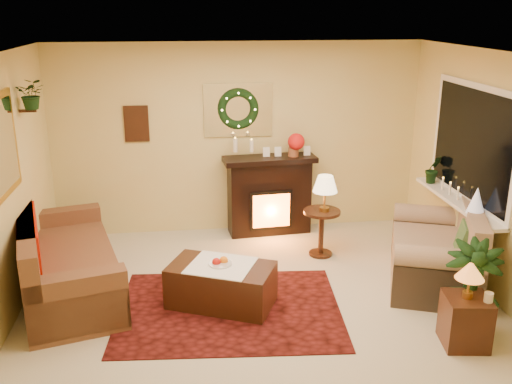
{
  "coord_description": "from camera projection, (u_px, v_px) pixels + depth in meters",
  "views": [
    {
      "loc": [
        -0.74,
        -5.35,
        3.02
      ],
      "look_at": [
        0.0,
        0.35,
        1.15
      ],
      "focal_mm": 40.0,
      "sensor_mm": 36.0,
      "label": 1
    }
  ],
  "objects": [
    {
      "name": "floor",
      "position": [
        260.0,
        305.0,
        6.07
      ],
      "size": [
        5.0,
        5.0,
        0.0
      ],
      "primitive_type": "plane",
      "color": "beige",
      "rests_on": "ground"
    },
    {
      "name": "ceiling",
      "position": [
        261.0,
        55.0,
        5.27
      ],
      "size": [
        5.0,
        5.0,
        0.0
      ],
      "primitive_type": "plane",
      "color": "white",
      "rests_on": "ground"
    },
    {
      "name": "wall_back",
      "position": [
        238.0,
        139.0,
        7.79
      ],
      "size": [
        5.0,
        5.0,
        0.0
      ],
      "primitive_type": "plane",
      "color": "#EFD88C",
      "rests_on": "ground"
    },
    {
      "name": "wall_front",
      "position": [
        310.0,
        297.0,
        3.55
      ],
      "size": [
        5.0,
        5.0,
        0.0
      ],
      "primitive_type": "plane",
      "color": "#EFD88C",
      "rests_on": "ground"
    },
    {
      "name": "wall_right",
      "position": [
        496.0,
        179.0,
        5.97
      ],
      "size": [
        4.5,
        4.5,
        0.0
      ],
      "primitive_type": "plane",
      "color": "#EFD88C",
      "rests_on": "ground"
    },
    {
      "name": "area_rug",
      "position": [
        230.0,
        309.0,
        5.96
      ],
      "size": [
        2.43,
        1.9,
        0.01
      ],
      "primitive_type": "cube",
      "rotation": [
        0.0,
        0.0,
        -0.08
      ],
      "color": "#540C13",
      "rests_on": "floor"
    },
    {
      "name": "sofa",
      "position": [
        68.0,
        256.0,
        6.21
      ],
      "size": [
        1.45,
        2.31,
        0.92
      ],
      "primitive_type": "cube",
      "rotation": [
        0.0,
        0.0,
        0.26
      ],
      "color": "brown",
      "rests_on": "floor"
    },
    {
      "name": "red_throw",
      "position": [
        65.0,
        248.0,
        6.37
      ],
      "size": [
        0.73,
        1.18,
        0.02
      ],
      "primitive_type": "cube",
      "color": "red",
      "rests_on": "sofa"
    },
    {
      "name": "fireplace",
      "position": [
        269.0,
        195.0,
        7.87
      ],
      "size": [
        1.14,
        0.45,
        1.02
      ],
      "primitive_type": "cube",
      "rotation": [
        0.0,
        0.0,
        0.08
      ],
      "color": "black",
      "rests_on": "floor"
    },
    {
      "name": "poinsettia",
      "position": [
        296.0,
        142.0,
        7.63
      ],
      "size": [
        0.23,
        0.23,
        0.23
      ],
      "primitive_type": "sphere",
      "color": "red",
      "rests_on": "fireplace"
    },
    {
      "name": "mantel_candle_a",
      "position": [
        235.0,
        145.0,
        7.61
      ],
      "size": [
        0.06,
        0.06,
        0.19
      ],
      "primitive_type": "cylinder",
      "color": "white",
      "rests_on": "fireplace"
    },
    {
      "name": "mantel_candle_b",
      "position": [
        252.0,
        146.0,
        7.57
      ],
      "size": [
        0.05,
        0.05,
        0.16
      ],
      "primitive_type": "cylinder",
      "color": "white",
      "rests_on": "fireplace"
    },
    {
      "name": "mantel_mirror",
      "position": [
        238.0,
        110.0,
        7.65
      ],
      "size": [
        0.92,
        0.02,
        0.72
      ],
      "primitive_type": "cube",
      "color": "white",
      "rests_on": "wall_back"
    },
    {
      "name": "wreath",
      "position": [
        238.0,
        109.0,
        7.6
      ],
      "size": [
        0.55,
        0.11,
        0.55
      ],
      "primitive_type": "torus",
      "rotation": [
        1.57,
        0.0,
        0.0
      ],
      "color": "#194719",
      "rests_on": "wall_back"
    },
    {
      "name": "wall_art",
      "position": [
        137.0,
        124.0,
        7.53
      ],
      "size": [
        0.32,
        0.03,
        0.48
      ],
      "primitive_type": "cube",
      "color": "#381E11",
      "rests_on": "wall_back"
    },
    {
      "name": "gold_mirror",
      "position": [
        3.0,
        145.0,
        5.51
      ],
      "size": [
        0.03,
        0.84,
        1.0
      ],
      "primitive_type": "cube",
      "color": "gold",
      "rests_on": "wall_left"
    },
    {
      "name": "hanging_plant",
      "position": [
        34.0,
        109.0,
        6.16
      ],
      "size": [
        0.33,
        0.28,
        0.36
      ],
      "primitive_type": "imported",
      "color": "#194719",
      "rests_on": "wall_left"
    },
    {
      "name": "loveseat",
      "position": [
        435.0,
        246.0,
        6.51
      ],
      "size": [
        1.42,
        1.81,
        0.92
      ],
      "primitive_type": "cube",
      "rotation": [
        0.0,
        0.0,
        -0.36
      ],
      "color": "#9D7C61",
      "rests_on": "floor"
    },
    {
      "name": "window_frame",
      "position": [
        472.0,
        144.0,
        6.41
      ],
      "size": [
        0.03,
        1.86,
        1.36
      ],
      "primitive_type": "cube",
      "color": "white",
      "rests_on": "wall_right"
    },
    {
      "name": "window_glass",
      "position": [
        471.0,
        144.0,
        6.41
      ],
      "size": [
        0.02,
        1.7,
        1.22
      ],
      "primitive_type": "cube",
      "color": "black",
      "rests_on": "wall_right"
    },
    {
      "name": "window_sill",
      "position": [
        457.0,
        201.0,
        6.61
      ],
      "size": [
        0.22,
        1.86,
        0.04
      ],
      "primitive_type": "cube",
      "color": "white",
      "rests_on": "wall_right"
    },
    {
      "name": "mini_tree",
      "position": [
        476.0,
        200.0,
        6.13
      ],
      "size": [
        0.19,
        0.19,
        0.29
      ],
      "primitive_type": "cone",
      "color": "white",
      "rests_on": "window_sill"
    },
    {
      "name": "sill_plant",
      "position": [
        433.0,
        168.0,
        7.18
      ],
      "size": [
        0.26,
        0.21,
        0.47
      ],
      "primitive_type": "imported",
      "color": "black",
      "rests_on": "window_sill"
    },
    {
      "name": "side_table_round",
      "position": [
        321.0,
        231.0,
        7.19
      ],
      "size": [
        0.52,
        0.52,
        0.6
      ],
      "primitive_type": "cylinder",
      "rotation": [
        0.0,
        0.0,
        -0.13
      ],
      "color": "#341A10",
      "rests_on": "floor"
    },
    {
      "name": "lamp_cream",
      "position": [
        325.0,
        190.0,
        7.0
      ],
      "size": [
        0.31,
        0.31,
        0.47
      ],
      "primitive_type": "cone",
      "color": "beige",
      "rests_on": "side_table_round"
    },
    {
      "name": "end_table_square",
      "position": [
        466.0,
        318.0,
        5.28
      ],
      "size": [
        0.45,
        0.45,
        0.49
      ],
      "primitive_type": "cube",
      "rotation": [
        0.0,
        0.0,
        -0.15
      ],
      "color": "#4B2A19",
      "rests_on": "floor"
    },
    {
      "name": "lamp_tiffany",
      "position": [
        470.0,
        272.0,
        5.14
      ],
      "size": [
        0.26,
        0.26,
        0.38
      ],
      "primitive_type": "cone",
      "color": "orange",
      "rests_on": "end_table_square"
    },
    {
      "name": "coffee_table",
      "position": [
        221.0,
        287.0,
        6.01
      ],
      "size": [
        1.22,
        0.98,
        0.45
      ],
      "primitive_type": "cube",
      "rotation": [
        0.0,
        0.0,
        -0.42
      ],
      "color": "#452514",
      "rests_on": "floor"
    },
    {
      "name": "fruit_bowl",
      "position": [
        220.0,
        265.0,
        5.95
      ],
      "size": [
        0.25,
        0.25,
        0.06
      ],
      "primitive_type": "cylinder",
      "color": "beige",
      "rests_on": "coffee_table"
    },
    {
      "name": "floor_palm",
      "position": [
        470.0,
        293.0,
        5.38
      ],
      "size": [
        2.12,
        2.12,
        2.86
      ],
      "primitive_type": "imported",
      "rotation": [
        0.0,
        0.0,
        -0.42
      ],
      "color": "#1B3A19",
      "rests_on": "floor"
    }
  ]
}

